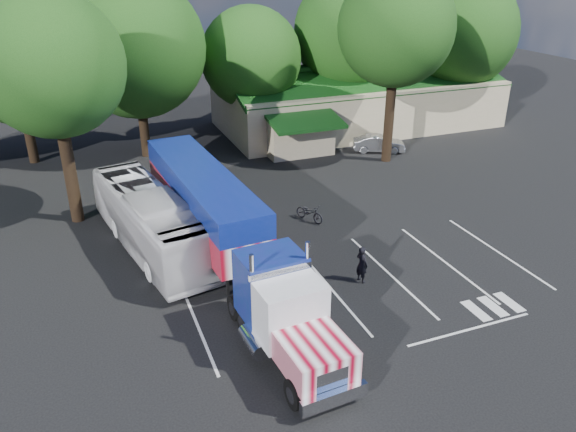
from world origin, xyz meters
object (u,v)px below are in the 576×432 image
object	(u,v)px
semi_truck	(220,221)
woman	(362,264)
tour_bus	(150,220)
bicycle	(310,212)
silver_sedan	(379,144)

from	to	relation	value
semi_truck	woman	bearing A→B (deg)	-38.62
semi_truck	tour_bus	xyz separation A→B (m)	(-2.94, 3.00, -0.79)
semi_truck	bicycle	bearing A→B (deg)	23.04
bicycle	tour_bus	bearing A→B (deg)	154.95
bicycle	tour_bus	size ratio (longest dim) A/B	0.17
tour_bus	bicycle	bearing A→B (deg)	-9.81
bicycle	silver_sedan	size ratio (longest dim) A/B	0.50
bicycle	silver_sedan	xyz separation A→B (m)	(10.01, 9.50, 0.14)
semi_truck	bicycle	xyz separation A→B (m)	(6.06, 3.11, -1.89)
semi_truck	tour_bus	bearing A→B (deg)	130.22
semi_truck	bicycle	world-z (taller)	semi_truck
bicycle	silver_sedan	world-z (taller)	silver_sedan
bicycle	semi_truck	bearing A→B (deg)	-178.56
woman	tour_bus	size ratio (longest dim) A/B	0.16
woman	bicycle	xyz separation A→B (m)	(0.39, 7.00, -0.40)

